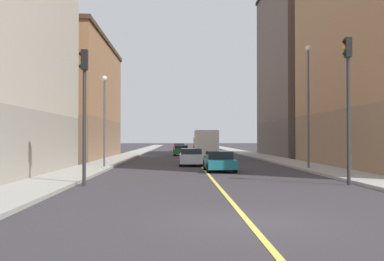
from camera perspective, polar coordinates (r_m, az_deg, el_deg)
ground_plane at (r=12.37m, az=6.69°, el=-10.77°), size 400.00×400.00×0.00m
sidewalk_left at (r=61.83m, az=7.17°, el=-2.84°), size 2.78×168.00×0.15m
sidewalk_right at (r=61.39m, az=-7.29°, el=-2.86°), size 2.78×168.00×0.15m
lane_center_stripe at (r=61.12m, az=-0.03°, el=-2.94°), size 0.16×154.00×0.01m
building_left_mid at (r=58.34m, az=13.36°, el=7.31°), size 8.54×18.77×20.94m
building_right_midblock at (r=51.43m, az=-14.62°, el=3.62°), size 8.54×22.12×12.37m
traffic_light_left_near at (r=22.68m, az=18.25°, el=4.59°), size 0.40×0.32×6.70m
traffic_light_right_near at (r=21.70m, az=-12.87°, el=3.86°), size 0.40×0.32×6.07m
street_lamp_left_near at (r=32.72m, az=13.82°, el=4.19°), size 0.36×0.36×8.20m
street_lamp_right_near at (r=33.91m, az=-10.49°, el=2.37°), size 0.36×0.36×6.38m
car_green at (r=58.55m, az=-1.28°, el=-2.42°), size 1.94×4.16×1.27m
car_orange at (r=71.97m, az=0.89°, el=-2.15°), size 1.91×4.02×1.26m
car_red at (r=79.91m, az=-1.52°, el=-2.02°), size 2.10×4.40×1.29m
car_silver at (r=36.84m, az=-0.11°, el=-3.23°), size 1.86×4.57×1.32m
car_teal at (r=30.44m, az=3.32°, el=-3.75°), size 1.95×4.19×1.30m
box_truck at (r=49.31m, az=1.64°, el=-1.60°), size 2.35×7.33×2.94m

